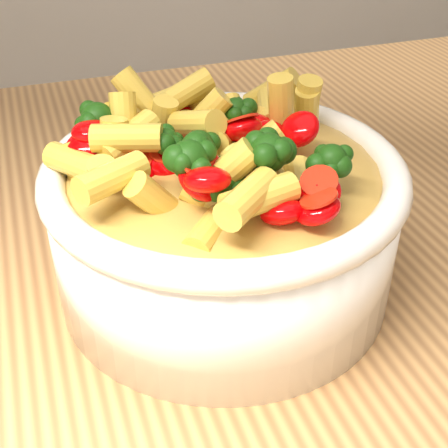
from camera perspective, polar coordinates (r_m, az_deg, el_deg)
name	(u,v)px	position (r m, az deg, el deg)	size (l,w,h in m)	color
table	(286,294)	(0.64, 5.71, -6.41)	(1.20, 0.80, 0.90)	tan
serving_bowl	(224,222)	(0.46, 0.00, 0.14)	(0.26, 0.26, 0.11)	white
pasta_salad	(224,138)	(0.43, 0.00, 7.85)	(0.20, 0.20, 0.05)	gold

